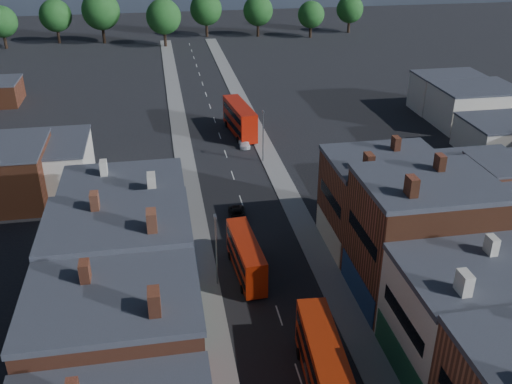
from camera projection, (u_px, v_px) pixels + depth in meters
name	position (u px, v px, depth m)	size (l,w,h in m)	color
pavement_west	(191.00, 197.00, 76.07)	(3.00, 200.00, 0.12)	gray
pavement_east	(286.00, 190.00, 78.08)	(3.00, 200.00, 0.12)	gray
lamp_post_2	(216.00, 245.00, 56.59)	(0.25, 0.70, 8.12)	slate
lamp_post_3	(263.00, 133.00, 84.58)	(0.25, 0.70, 8.12)	slate
bus_0	(246.00, 256.00, 59.31)	(2.95, 9.88, 4.21)	#BB240A
bus_1	(324.00, 364.00, 44.90)	(3.37, 11.26, 4.80)	#B92A0A
bus_2	(240.00, 118.00, 95.99)	(4.21, 12.29, 5.20)	#B11707
car_2	(237.00, 215.00, 70.58)	(2.05, 4.44, 1.23)	black
car_3	(244.00, 143.00, 92.10)	(1.65, 4.05, 1.18)	white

